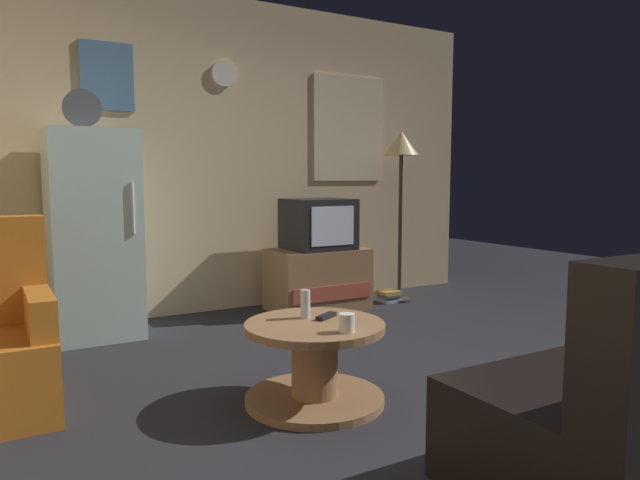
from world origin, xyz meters
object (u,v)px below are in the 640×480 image
Objects in this scene: fridge at (93,234)px; crt_tv at (318,224)px; wine_glass at (305,304)px; standing_lamp at (401,157)px; tv_stand at (318,279)px; book_stack at (389,296)px; coffee_table at (315,363)px; remote_control at (326,316)px; mug_ceramic_white at (347,323)px.

fridge is 3.28× the size of crt_tv.
fridge is 11.80× the size of wine_glass.
fridge reaches higher than wine_glass.
standing_lamp is 10.60× the size of wine_glass.
tv_stand is (1.84, -0.06, -0.49)m from fridge.
standing_lamp is 1.31m from book_stack.
tv_stand is 5.60× the size of wine_glass.
tv_stand is at bearing 170.56° from crt_tv.
crt_tv is 0.75× the size of coffee_table.
remote_control reaches higher than coffee_table.
tv_stand is 1.39m from standing_lamp.
fridge is 2.33m from mug_ceramic_white.
fridge is at bearing 177.13° from book_stack.
standing_lamp is 2.70m from remote_control.
standing_lamp is at bearing 47.04° from mug_ceramic_white.
tv_stand is 9.33× the size of mug_ceramic_white.
book_stack is (1.72, 1.75, -0.38)m from remote_control.
book_stack is (1.81, 1.68, -0.44)m from wine_glass.
standing_lamp is at bearing -4.47° from crt_tv.
tv_stand is 2.16m from coffee_table.
fridge is 2.67m from book_stack.
remote_control is 2.48m from book_stack.
tv_stand is 0.53× the size of standing_lamp.
tv_stand reaches higher than mug_ceramic_white.
remote_control is at bearing -65.38° from fridge.
tv_stand is 2.36m from mug_ceramic_white.
mug_ceramic_white is 2.73m from book_stack.
wine_glass is 1.67× the size of mug_ceramic_white.
mug_ceramic_white is at bearing -79.53° from coffee_table.
fridge is 9.26× the size of book_stack.
mug_ceramic_white is at bearing -69.65° from fridge.
standing_lamp reaches higher than crt_tv.
tv_stand is at bearing 31.81° from remote_control.
fridge is 19.67× the size of mug_ceramic_white.
book_stack is at bearing 15.72° from remote_control.
coffee_table is 8.00× the size of mug_ceramic_white.
mug_ceramic_white is 0.47× the size of book_stack.
wine_glass reaches higher than tv_stand.
crt_tv is at bearing 31.66° from remote_control.
fridge is 1.85m from crt_tv.
fridge reaches higher than standing_lamp.
crt_tv is (0.01, -0.00, 0.49)m from tv_stand.
remote_control is at bearing -33.53° from wine_glass.
fridge is 2.09m from remote_control.
remote_control is (0.06, 0.29, -0.03)m from mug_ceramic_white.
crt_tv is at bearing 59.74° from coffee_table.
mug_ceramic_white is at bearing -116.45° from crt_tv.
coffee_table is at bearing -94.03° from wine_glass.
tv_stand is at bearing 175.50° from standing_lamp.
tv_stand is at bearing 59.88° from coffee_table.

